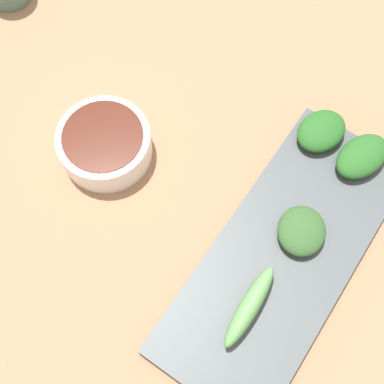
% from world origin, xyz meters
% --- Properties ---
extents(tabletop, '(2.10, 2.10, 0.02)m').
position_xyz_m(tabletop, '(0.00, 0.00, 0.01)').
color(tabletop, '#997150').
rests_on(tabletop, ground).
extents(sauce_bowl, '(0.11, 0.11, 0.04)m').
position_xyz_m(sauce_bowl, '(-0.11, -0.04, 0.04)').
color(sauce_bowl, white).
rests_on(sauce_bowl, tabletop).
extents(serving_plate, '(0.14, 0.35, 0.01)m').
position_xyz_m(serving_plate, '(0.13, -0.03, 0.03)').
color(serving_plate, '#454E4F').
rests_on(serving_plate, tabletop).
extents(broccoli_leafy_0, '(0.07, 0.08, 0.03)m').
position_xyz_m(broccoli_leafy_0, '(0.15, 0.12, 0.04)').
color(broccoli_leafy_0, '#255D22').
rests_on(broccoli_leafy_0, serving_plate).
extents(broccoli_leafy_1, '(0.07, 0.07, 0.02)m').
position_xyz_m(broccoli_leafy_1, '(0.14, -0.00, 0.04)').
color(broccoli_leafy_1, '#305829').
rests_on(broccoli_leafy_1, serving_plate).
extents(broccoli_stalk_2, '(0.02, 0.10, 0.03)m').
position_xyz_m(broccoli_stalk_2, '(0.13, -0.10, 0.05)').
color(broccoli_stalk_2, '#5EA554').
rests_on(broccoli_stalk_2, serving_plate).
extents(broccoli_leafy_3, '(0.07, 0.08, 0.02)m').
position_xyz_m(broccoli_leafy_3, '(0.09, 0.12, 0.04)').
color(broccoli_leafy_3, '#235C21').
rests_on(broccoli_leafy_3, serving_plate).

